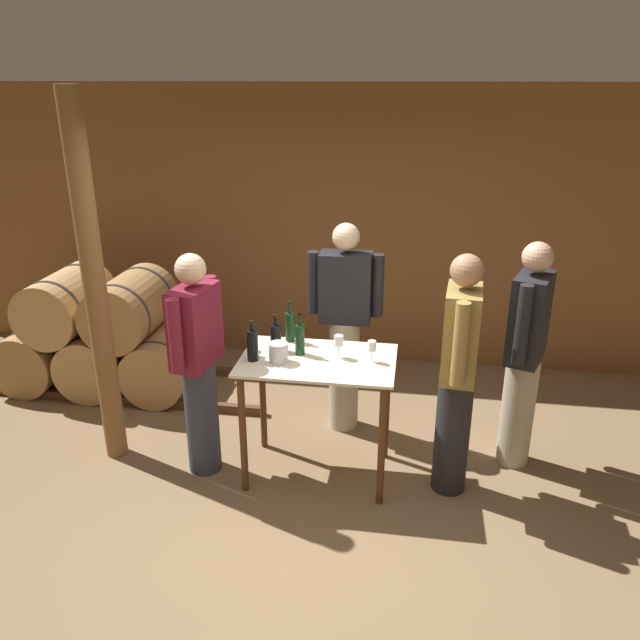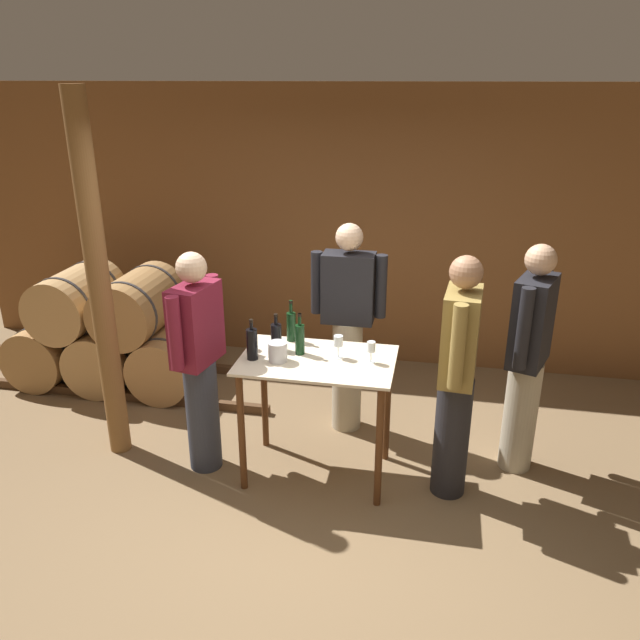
% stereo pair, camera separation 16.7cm
% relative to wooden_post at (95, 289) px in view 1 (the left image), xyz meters
% --- Properties ---
extents(ground_plane, '(14.00, 14.00, 0.00)m').
position_rel_wooden_post_xyz_m(ground_plane, '(1.62, -0.44, -1.35)').
color(ground_plane, brown).
extents(back_wall, '(8.40, 0.05, 2.70)m').
position_rel_wooden_post_xyz_m(back_wall, '(1.62, 2.09, 0.00)').
color(back_wall, brown).
rests_on(back_wall, ground_plane).
extents(barrel_rack, '(3.25, 0.87, 1.11)m').
position_rel_wooden_post_xyz_m(barrel_rack, '(-0.61, 1.08, -0.86)').
color(barrel_rack, '#4C331E').
rests_on(barrel_rack, ground_plane).
extents(tasting_table, '(1.07, 0.69, 0.93)m').
position_rel_wooden_post_xyz_m(tasting_table, '(1.59, -0.01, -0.61)').
color(tasting_table, beige).
rests_on(tasting_table, ground_plane).
extents(wooden_post, '(0.16, 0.16, 2.70)m').
position_rel_wooden_post_xyz_m(wooden_post, '(0.00, 0.00, 0.00)').
color(wooden_post, brown).
rests_on(wooden_post, ground_plane).
extents(wine_bottle_far_left, '(0.08, 0.08, 0.29)m').
position_rel_wooden_post_xyz_m(wine_bottle_far_left, '(1.15, -0.10, -0.31)').
color(wine_bottle_far_left, black).
rests_on(wine_bottle_far_left, tasting_table).
extents(wine_bottle_left, '(0.08, 0.08, 0.27)m').
position_rel_wooden_post_xyz_m(wine_bottle_left, '(1.27, 0.10, -0.32)').
color(wine_bottle_left, black).
rests_on(wine_bottle_left, tasting_table).
extents(wine_bottle_center, '(0.07, 0.07, 0.31)m').
position_rel_wooden_post_xyz_m(wine_bottle_center, '(1.34, 0.27, -0.30)').
color(wine_bottle_center, black).
rests_on(wine_bottle_center, tasting_table).
extents(wine_bottle_right, '(0.07, 0.07, 0.30)m').
position_rel_wooden_post_xyz_m(wine_bottle_right, '(1.45, 0.05, -0.31)').
color(wine_bottle_right, black).
rests_on(wine_bottle_right, tasting_table).
extents(wine_glass_near_left, '(0.06, 0.06, 0.16)m').
position_rel_wooden_post_xyz_m(wine_glass_near_left, '(1.73, 0.04, -0.30)').
color(wine_glass_near_left, silver).
rests_on(wine_glass_near_left, tasting_table).
extents(wine_glass_near_center, '(0.06, 0.06, 0.15)m').
position_rel_wooden_post_xyz_m(wine_glass_near_center, '(1.96, 0.01, -0.31)').
color(wine_glass_near_center, silver).
rests_on(wine_glass_near_center, tasting_table).
extents(ice_bucket, '(0.13, 0.13, 0.14)m').
position_rel_wooden_post_xyz_m(ice_bucket, '(1.33, -0.09, -0.36)').
color(ice_bucket, silver).
rests_on(ice_bucket, tasting_table).
extents(person_host, '(0.25, 0.59, 1.72)m').
position_rel_wooden_post_xyz_m(person_host, '(2.53, -0.04, -0.44)').
color(person_host, '#232328').
rests_on(person_host, ground_plane).
extents(person_visitor_with_scarf, '(0.29, 0.58, 1.66)m').
position_rel_wooden_post_xyz_m(person_visitor_with_scarf, '(0.75, -0.08, -0.47)').
color(person_visitor_with_scarf, '#333847').
rests_on(person_visitor_with_scarf, ground_plane).
extents(person_visitor_bearded, '(0.34, 0.56, 1.71)m').
position_rel_wooden_post_xyz_m(person_visitor_bearded, '(3.03, 0.37, -0.44)').
color(person_visitor_bearded, '#B7AD93').
rests_on(person_visitor_bearded, ground_plane).
extents(person_visitor_near_door, '(0.59, 0.24, 1.73)m').
position_rel_wooden_post_xyz_m(person_visitor_near_door, '(1.69, 0.69, -0.44)').
color(person_visitor_near_door, '#B7AD93').
rests_on(person_visitor_near_door, ground_plane).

